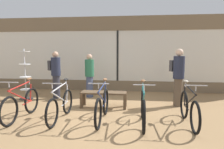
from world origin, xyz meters
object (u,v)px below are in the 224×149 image
object	(u,v)px
customer_mid_floor	(178,75)
bicycle_far_right	(189,109)
bicycle_center	(102,106)
customer_near_rack	(90,75)
bicycle_far_left	(22,104)
display_bench	(104,95)
customer_by_window	(56,73)
accessory_rack	(25,79)
bicycle_left	(61,105)
bicycle_right	(143,108)

from	to	relation	value
customer_mid_floor	bicycle_far_right	bearing A→B (deg)	-92.10
bicycle_center	customer_near_rack	bearing A→B (deg)	110.09
bicycle_far_left	display_bench	bearing A→B (deg)	34.04
bicycle_far_right	customer_mid_floor	bearing A→B (deg)	87.90
bicycle_far_left	customer_by_window	world-z (taller)	customer_by_window
bicycle_far_left	customer_mid_floor	xyz separation A→B (m)	(4.21, 1.73, 0.59)
customer_by_window	accessory_rack	bearing A→B (deg)	-165.32
bicycle_left	display_bench	xyz separation A→B (m)	(0.89, 1.25, 0.02)
bicycle_center	customer_mid_floor	bearing A→B (deg)	37.53
bicycle_far_right	customer_by_window	world-z (taller)	customer_by_window
bicycle_right	accessory_rack	size ratio (longest dim) A/B	0.96
bicycle_center	display_bench	size ratio (longest dim) A/B	1.28
bicycle_far_right	customer_near_rack	xyz separation A→B (m)	(-2.99, 2.54, 0.46)
bicycle_far_left	bicycle_center	distance (m)	2.09
bicycle_left	bicycle_far_right	bearing A→B (deg)	0.45
bicycle_far_right	display_bench	size ratio (longest dim) A/B	1.22
accessory_rack	customer_near_rack	world-z (taller)	accessory_rack
bicycle_left	accessory_rack	size ratio (longest dim) A/B	0.95
bicycle_far_left	bicycle_right	size ratio (longest dim) A/B	0.99
display_bench	bicycle_right	bearing A→B (deg)	-48.94
bicycle_right	customer_by_window	bearing A→B (deg)	143.18
bicycle_far_left	bicycle_left	bearing A→B (deg)	2.90
bicycle_far_right	customer_mid_floor	world-z (taller)	customer_mid_floor
customer_mid_floor	bicycle_far_left	bearing A→B (deg)	-157.70
bicycle_right	display_bench	world-z (taller)	bicycle_right
bicycle_far_left	bicycle_right	world-z (taller)	bicycle_right
bicycle_center	display_bench	bearing A→B (deg)	97.80
bicycle_far_right	customer_by_window	distance (m)	4.77
bicycle_center	bicycle_right	xyz separation A→B (m)	(0.99, -0.13, 0.01)
accessory_rack	bicycle_far_left	bearing A→B (deg)	-62.26
bicycle_right	bicycle_far_right	bearing A→B (deg)	5.85
bicycle_center	customer_mid_floor	distance (m)	2.75
customer_mid_floor	customer_by_window	bearing A→B (deg)	172.37
customer_mid_floor	display_bench	bearing A→B (deg)	-169.39
bicycle_far_right	display_bench	xyz separation A→B (m)	(-2.23, 1.22, 0.01)
accessory_rack	customer_mid_floor	world-z (taller)	accessory_rack
bicycle_left	customer_by_window	world-z (taller)	customer_by_window
customer_near_rack	customer_mid_floor	size ratio (longest dim) A/B	0.90
bicycle_far_right	bicycle_left	bearing A→B (deg)	-179.55
bicycle_far_left	accessory_rack	bearing A→B (deg)	117.74
bicycle_left	bicycle_right	bearing A→B (deg)	-2.38
bicycle_right	customer_mid_floor	world-z (taller)	customer_mid_floor
customer_near_rack	display_bench	bearing A→B (deg)	-60.08
bicycle_far_right	customer_near_rack	bearing A→B (deg)	139.68
bicycle_far_left	customer_mid_floor	distance (m)	4.59
customer_near_rack	bicycle_center	bearing A→B (deg)	-69.91
bicycle_far_left	display_bench	world-z (taller)	bicycle_far_left
accessory_rack	customer_by_window	world-z (taller)	accessory_rack
bicycle_far_left	bicycle_far_right	distance (m)	4.15
bicycle_right	customer_mid_floor	distance (m)	2.17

